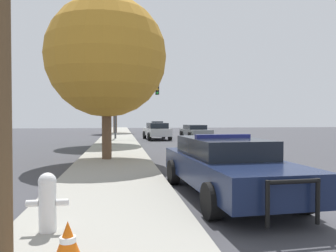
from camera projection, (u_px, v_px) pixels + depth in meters
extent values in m
plane|color=#3D3D42|center=(335.00, 198.00, 7.48)|extent=(110.00, 110.00, 0.00)
cube|color=#99968C|center=(109.00, 203.00, 6.73)|extent=(3.00, 110.00, 0.13)
cube|color=#141E3D|center=(227.00, 169.00, 7.60)|extent=(2.14, 5.26, 0.59)
cube|color=black|center=(223.00, 147.00, 7.85)|extent=(1.74, 2.77, 0.42)
cylinder|color=black|center=(303.00, 196.00, 6.22)|extent=(0.28, 0.68, 0.67)
cylinder|color=black|center=(212.00, 201.00, 5.86)|extent=(0.28, 0.68, 0.67)
cylinder|color=black|center=(236.00, 170.00, 9.36)|extent=(0.28, 0.68, 0.67)
cylinder|color=black|center=(174.00, 172.00, 9.00)|extent=(0.28, 0.68, 0.67)
cylinder|color=black|center=(318.00, 201.00, 5.04)|extent=(0.07, 0.07, 0.71)
cylinder|color=black|center=(268.00, 204.00, 4.87)|extent=(0.07, 0.07, 0.71)
cylinder|color=black|center=(293.00, 182.00, 4.95)|extent=(0.89, 0.12, 0.07)
cube|color=navy|center=(223.00, 136.00, 7.84)|extent=(1.35, 0.27, 0.09)
cube|color=navy|center=(264.00, 167.00, 7.79)|extent=(0.20, 3.72, 0.16)
cylinder|color=white|center=(48.00, 208.00, 4.88)|extent=(0.25, 0.25, 0.71)
sphere|color=white|center=(47.00, 182.00, 4.87)|extent=(0.27, 0.27, 0.27)
cylinder|color=white|center=(32.00, 203.00, 4.84)|extent=(0.18, 0.10, 0.10)
cylinder|color=white|center=(62.00, 202.00, 4.91)|extent=(0.18, 0.10, 0.10)
cylinder|color=#424247|center=(115.00, 110.00, 27.36)|extent=(0.16, 0.16, 4.75)
cylinder|color=#424247|center=(136.00, 84.00, 27.56)|extent=(3.54, 0.11, 0.11)
cube|color=black|center=(157.00, 89.00, 27.83)|extent=(0.30, 0.24, 0.90)
sphere|color=red|center=(157.00, 86.00, 27.69)|extent=(0.20, 0.20, 0.20)
sphere|color=orange|center=(157.00, 89.00, 27.70)|extent=(0.20, 0.20, 0.20)
sphere|color=green|center=(157.00, 93.00, 27.71)|extent=(0.20, 0.20, 0.20)
cube|color=slate|center=(195.00, 132.00, 28.98)|extent=(2.10, 4.60, 0.50)
cube|color=black|center=(195.00, 127.00, 29.19)|extent=(1.71, 2.43, 0.39)
cylinder|color=black|center=(210.00, 136.00, 27.81)|extent=(0.28, 0.70, 0.68)
cylinder|color=black|center=(190.00, 136.00, 27.44)|extent=(0.28, 0.70, 0.68)
cylinder|color=black|center=(200.00, 134.00, 30.54)|extent=(0.28, 0.70, 0.68)
cylinder|color=black|center=(182.00, 134.00, 30.16)|extent=(0.28, 0.70, 0.68)
cube|color=#B7B7BC|center=(157.00, 132.00, 28.06)|extent=(2.06, 4.48, 0.63)
cube|color=black|center=(157.00, 126.00, 27.83)|extent=(1.67, 2.37, 0.46)
cylinder|color=black|center=(144.00, 135.00, 29.20)|extent=(0.29, 0.70, 0.68)
cylinder|color=black|center=(163.00, 135.00, 29.57)|extent=(0.29, 0.70, 0.68)
cylinder|color=black|center=(149.00, 136.00, 26.55)|extent=(0.29, 0.70, 0.68)
cylinder|color=black|center=(170.00, 136.00, 26.92)|extent=(0.29, 0.70, 0.68)
cube|color=navy|center=(157.00, 127.00, 43.80)|extent=(1.75, 4.06, 0.60)
cube|color=black|center=(157.00, 123.00, 43.59)|extent=(1.48, 2.12, 0.49)
cylinder|color=black|center=(150.00, 129.00, 44.95)|extent=(0.25, 0.67, 0.67)
cylinder|color=black|center=(162.00, 129.00, 45.15)|extent=(0.25, 0.67, 0.67)
cylinder|color=black|center=(151.00, 130.00, 42.48)|extent=(0.25, 0.67, 0.67)
cylinder|color=black|center=(164.00, 130.00, 42.68)|extent=(0.25, 0.67, 0.67)
cylinder|color=brown|center=(107.00, 124.00, 13.59)|extent=(0.40, 0.40, 2.86)
sphere|color=#B77F28|center=(106.00, 57.00, 13.52)|extent=(4.97, 4.97, 4.97)
cylinder|color=brown|center=(115.00, 116.00, 38.75)|extent=(0.42, 0.42, 3.85)
sphere|color=#B77F28|center=(115.00, 89.00, 38.68)|extent=(4.74, 4.74, 4.74)
cylinder|color=brown|center=(105.00, 113.00, 22.21)|extent=(0.47, 0.47, 4.09)
sphere|color=#4C8E38|center=(105.00, 62.00, 22.13)|extent=(5.09, 5.09, 5.09)
cone|color=orange|center=(68.00, 241.00, 3.85)|extent=(0.35, 0.35, 0.48)
cylinder|color=white|center=(68.00, 239.00, 3.84)|extent=(0.19, 0.19, 0.07)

